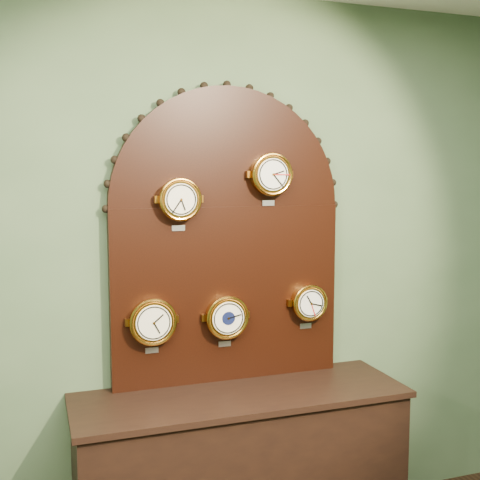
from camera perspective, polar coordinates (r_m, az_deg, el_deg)
name	(u,v)px	position (r m, az deg, el deg)	size (l,w,h in m)	color
wall_back	(224,269)	(3.17, -1.47, -2.77)	(4.00, 4.00, 0.00)	#4A6243
shop_counter	(241,476)	(3.24, 0.12, -21.26)	(1.60, 0.50, 0.80)	black
display_board	(227,227)	(3.09, -1.20, 1.23)	(1.26, 0.06, 1.53)	black
roman_clock	(180,199)	(2.95, -5.69, 3.82)	(0.21, 0.08, 0.26)	orange
arabic_clock	(271,174)	(3.09, 2.91, 6.16)	(0.22, 0.08, 0.27)	orange
hygrometer	(153,321)	(3.00, -8.20, -7.58)	(0.23, 0.08, 0.28)	orange
barometer	(227,317)	(3.09, -1.27, -7.23)	(0.22, 0.08, 0.27)	orange
tide_clock	(308,302)	(3.25, 6.45, -5.84)	(0.20, 0.08, 0.25)	orange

